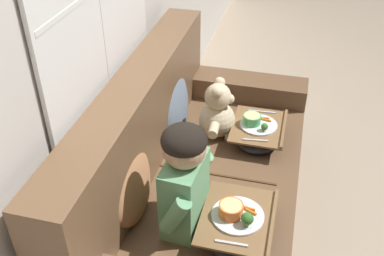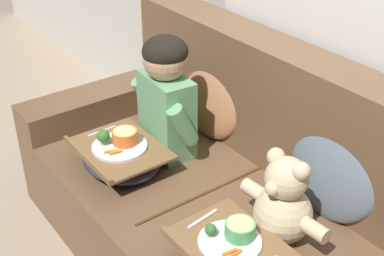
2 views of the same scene
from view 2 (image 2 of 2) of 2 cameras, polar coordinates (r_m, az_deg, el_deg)
name	(u,v)px [view 2 (image 2 of 2)]	position (r m, az deg, el deg)	size (l,w,h in m)	color
couch	(227,199)	(2.39, 3.77, -7.59)	(1.96, 0.99, 0.97)	brown
throw_pillow_behind_child	(214,96)	(2.59, 2.33, 3.46)	(0.43, 0.21, 0.44)	#B2754C
throw_pillow_behind_teddy	(336,168)	(2.14, 15.09, -4.13)	(0.43, 0.21, 0.45)	slate
child_figure	(166,91)	(2.40, -2.80, 4.00)	(0.41, 0.21, 0.57)	#66A370
teddy_bear	(283,205)	(1.99, 9.66, -8.08)	(0.40, 0.28, 0.37)	beige
lap_tray_child	(120,156)	(2.41, -7.66, -2.94)	(0.43, 0.34, 0.19)	#2D2D38
lap_tray_teddy	(229,253)	(1.92, 4.01, -13.12)	(0.39, 0.31, 0.17)	#2D2D38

